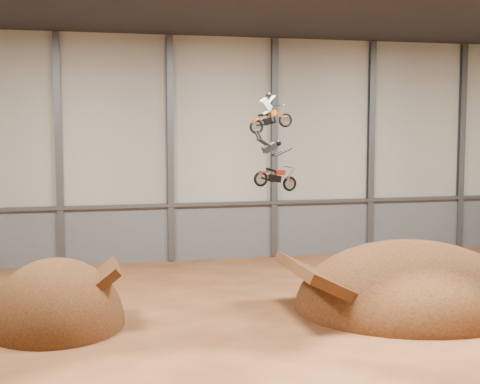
% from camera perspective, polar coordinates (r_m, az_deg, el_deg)
% --- Properties ---
extents(floor, '(40.00, 40.00, 0.00)m').
position_cam_1_polar(floor, '(28.95, 4.66, -11.30)').
color(floor, '#552C16').
rests_on(floor, ground).
extents(back_wall, '(40.00, 0.10, 14.00)m').
position_cam_1_polar(back_wall, '(42.25, -1.50, 3.68)').
color(back_wall, '#ABA797').
rests_on(back_wall, ground).
extents(lower_band_back, '(39.80, 0.18, 3.50)m').
position_cam_1_polar(lower_band_back, '(42.65, -1.45, -3.39)').
color(lower_band_back, slate).
rests_on(lower_band_back, ground).
extents(steel_rail, '(39.80, 0.35, 0.20)m').
position_cam_1_polar(steel_rail, '(42.26, -1.42, -1.01)').
color(steel_rail, '#47494F').
rests_on(steel_rail, lower_band_back).
extents(steel_column_1, '(0.40, 0.36, 13.90)m').
position_cam_1_polar(steel_column_1, '(41.21, -15.21, 3.44)').
color(steel_column_1, '#47494F').
rests_on(steel_column_1, ground).
extents(steel_column_2, '(0.40, 0.36, 13.90)m').
position_cam_1_polar(steel_column_2, '(41.51, -5.96, 3.62)').
color(steel_column_2, '#47494F').
rests_on(steel_column_2, ground).
extents(steel_column_3, '(0.40, 0.36, 13.90)m').
position_cam_1_polar(steel_column_3, '(42.86, 2.94, 3.71)').
color(steel_column_3, '#47494F').
rests_on(steel_column_3, ground).
extents(steel_column_4, '(0.40, 0.36, 13.90)m').
position_cam_1_polar(steel_column_4, '(45.16, 11.11, 3.70)').
color(steel_column_4, '#47494F').
rests_on(steel_column_4, ground).
extents(steel_column_5, '(0.40, 0.36, 13.90)m').
position_cam_1_polar(steel_column_5, '(48.28, 18.36, 3.64)').
color(steel_column_5, '#47494F').
rests_on(steel_column_5, ground).
extents(takeoff_ramp, '(5.74, 6.63, 5.74)m').
position_cam_1_polar(takeoff_ramp, '(29.90, -15.38, -10.93)').
color(takeoff_ramp, '#391D0E').
rests_on(takeoff_ramp, ground).
extents(landing_ramp, '(10.86, 9.61, 6.27)m').
position_cam_1_polar(landing_ramp, '(32.57, 14.31, -9.53)').
color(landing_ramp, '#391D0E').
rests_on(landing_ramp, ground).
extents(fmx_rider_a, '(2.48, 0.94, 2.29)m').
position_cam_1_polar(fmx_rider_a, '(30.83, 2.79, 7.03)').
color(fmx_rider_a, '#EA5300').
extents(fmx_rider_b, '(3.34, 1.42, 2.92)m').
position_cam_1_polar(fmx_rider_b, '(29.87, 2.94, 2.62)').
color(fmx_rider_b, '#B12B17').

